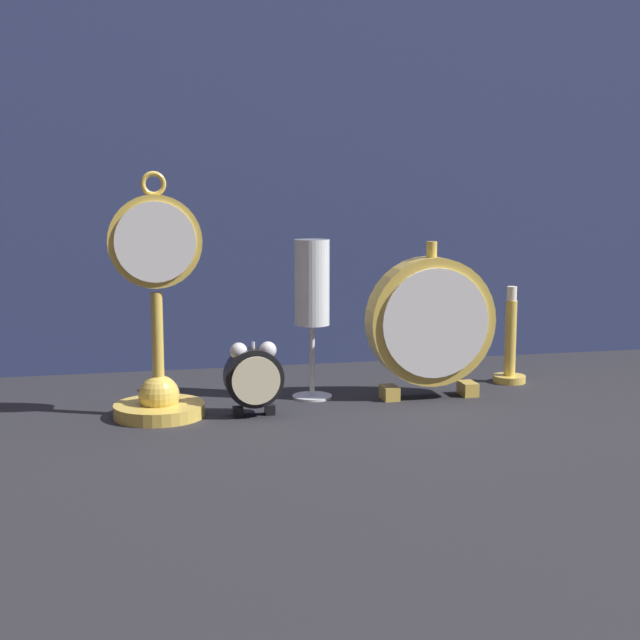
{
  "coord_description": "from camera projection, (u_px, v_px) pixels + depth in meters",
  "views": [
    {
      "loc": [
        -0.25,
        -1.03,
        0.27
      ],
      "look_at": [
        0.0,
        0.08,
        0.11
      ],
      "focal_mm": 50.0,
      "sensor_mm": 36.0,
      "label": 1
    }
  ],
  "objects": [
    {
      "name": "ground_plane",
      "position": [
        334.0,
        415.0,
        1.09
      ],
      "size": [
        4.0,
        4.0,
        0.0
      ],
      "primitive_type": "plane",
      "color": "#232328"
    },
    {
      "name": "fabric_backdrop_drape",
      "position": [
        284.0,
        105.0,
        1.34
      ],
      "size": [
        1.31,
        0.01,
        0.8
      ],
      "primitive_type": "cube",
      "color": "navy",
      "rests_on": "ground_plane"
    },
    {
      "name": "pocket_watch_on_stand",
      "position": [
        157.0,
        332.0,
        1.06
      ],
      "size": [
        0.11,
        0.11,
        0.29
      ],
      "color": "gold",
      "rests_on": "ground_plane"
    },
    {
      "name": "alarm_clock_twin_bell",
      "position": [
        254.0,
        375.0,
        1.08
      ],
      "size": [
        0.07,
        0.03,
        0.09
      ],
      "color": "black",
      "rests_on": "ground_plane"
    },
    {
      "name": "mantel_clock_silver",
      "position": [
        431.0,
        322.0,
        1.16
      ],
      "size": [
        0.17,
        0.04,
        0.21
      ],
      "color": "gold",
      "rests_on": "ground_plane"
    },
    {
      "name": "champagne_flute",
      "position": [
        312.0,
        293.0,
        1.16
      ],
      "size": [
        0.05,
        0.05,
        0.21
      ],
      "color": "silver",
      "rests_on": "ground_plane"
    },
    {
      "name": "brass_candlestick",
      "position": [
        510.0,
        351.0,
        1.26
      ],
      "size": [
        0.05,
        0.05,
        0.14
      ],
      "color": "gold",
      "rests_on": "ground_plane"
    }
  ]
}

